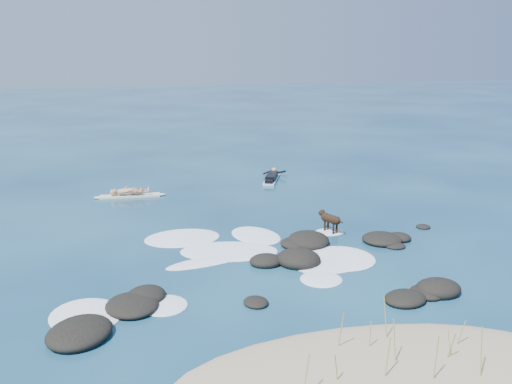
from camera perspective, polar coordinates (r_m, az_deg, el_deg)
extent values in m
plane|color=#0A2642|center=(19.56, 1.85, -5.47)|extent=(160.00, 160.00, 0.00)
ellipsoid|color=#9E8966|center=(12.61, 12.14, -17.86)|extent=(9.00, 4.40, 0.60)
cylinder|color=olive|center=(12.63, 21.60, -14.89)|extent=(0.05, 0.19, 1.15)
cylinder|color=olive|center=(13.06, 11.33, -14.03)|extent=(0.05, 0.10, 0.77)
cylinder|color=olive|center=(12.05, 12.99, -16.13)|extent=(0.16, 0.13, 0.99)
cylinder|color=olive|center=(12.16, 17.55, -15.81)|extent=(0.05, 0.12, 1.13)
cylinder|color=olive|center=(13.75, 19.78, -13.29)|extent=(0.21, 0.05, 0.69)
cylinder|color=olive|center=(13.47, 12.82, -12.30)|extent=(0.14, 0.10, 1.14)
cylinder|color=olive|center=(12.55, 13.70, -14.56)|extent=(0.10, 0.13, 1.11)
cylinder|color=olive|center=(11.77, 8.06, -17.28)|extent=(0.16, 0.14, 0.77)
cylinder|color=olive|center=(13.19, 18.81, -14.39)|extent=(0.08, 0.20, 0.71)
cylinder|color=olive|center=(13.06, 18.88, -14.59)|extent=(0.11, 0.18, 0.75)
cylinder|color=olive|center=(12.90, 8.48, -13.66)|extent=(0.07, 0.20, 1.01)
cylinder|color=olive|center=(11.20, 4.96, -18.25)|extent=(0.21, 0.15, 1.02)
ellipsoid|color=black|center=(15.41, -0.01, -10.97)|extent=(0.78, 0.84, 0.22)
ellipsoid|color=black|center=(20.06, 13.72, -5.24)|extent=(0.83, 0.79, 0.18)
ellipsoid|color=black|center=(16.03, 14.70, -10.28)|extent=(1.45, 1.31, 0.37)
ellipsoid|color=black|center=(14.41, -17.25, -13.29)|extent=(2.12, 2.22, 0.49)
ellipsoid|color=black|center=(16.78, 17.76, -9.20)|extent=(1.28, 1.08, 0.53)
ellipsoid|color=black|center=(15.49, -12.29, -11.01)|extent=(1.52, 1.65, 0.39)
ellipsoid|color=black|center=(22.39, 16.38, -3.35)|extent=(0.56, 0.56, 0.16)
ellipsoid|color=black|center=(18.09, 4.26, -6.70)|extent=(1.87, 1.84, 0.61)
ellipsoid|color=black|center=(19.64, 3.96, -5.16)|extent=(1.20, 1.24, 0.33)
ellipsoid|color=black|center=(15.94, -10.97, -10.16)|extent=(1.45, 1.54, 0.41)
ellipsoid|color=black|center=(20.46, 12.50, -4.62)|extent=(1.62, 1.61, 0.39)
ellipsoid|color=black|center=(20.81, 14.14, -4.44)|extent=(1.01, 1.04, 0.33)
ellipsoid|color=black|center=(18.00, 0.99, -6.92)|extent=(1.07, 0.94, 0.43)
ellipsoid|color=black|center=(19.87, 5.26, -4.82)|extent=(1.81, 1.95, 0.51)
ellipsoid|color=black|center=(16.60, 16.65, -9.62)|extent=(0.93, 1.04, 0.28)
ellipsoid|color=white|center=(17.02, 6.54, -8.67)|extent=(1.62, 1.63, 0.12)
ellipsoid|color=white|center=(15.45, -16.66, -11.73)|extent=(2.25, 2.44, 0.12)
ellipsoid|color=white|center=(18.30, -4.76, -6.92)|extent=(3.02, 1.59, 0.12)
ellipsoid|color=white|center=(18.34, 7.70, -6.96)|extent=(3.11, 2.50, 0.12)
ellipsoid|color=white|center=(20.52, -7.37, -4.59)|extent=(2.85, 2.22, 0.12)
ellipsoid|color=white|center=(18.70, 8.51, -6.56)|extent=(2.47, 2.56, 0.12)
ellipsoid|color=white|center=(15.53, -9.15, -11.14)|extent=(1.37, 1.45, 0.12)
ellipsoid|color=white|center=(19.10, -2.70, -5.95)|extent=(3.63, 2.61, 0.12)
ellipsoid|color=white|center=(20.61, -0.02, -4.38)|extent=(2.20, 2.65, 0.12)
ellipsoid|color=white|center=(21.15, 7.36, -4.00)|extent=(1.10, 0.90, 0.12)
cube|color=beige|center=(26.40, -12.49, -0.38)|extent=(2.68, 0.66, 0.09)
ellipsoid|color=beige|center=(26.39, -9.61, -0.24)|extent=(0.54, 0.32, 0.10)
ellipsoid|color=beige|center=(26.47, -15.37, -0.52)|extent=(0.54, 0.32, 0.10)
imported|color=tan|center=(26.19, -12.60, 1.54)|extent=(0.44, 0.65, 1.73)
cube|color=silver|center=(28.91, 1.58, 1.27)|extent=(1.47, 2.48, 0.09)
ellipsoid|color=silver|center=(30.10, 1.91, 1.80)|extent=(0.48, 0.61, 0.09)
cube|color=black|center=(28.87, 1.58, 1.59)|extent=(1.00, 1.56, 0.25)
sphere|color=tan|center=(29.68, 1.82, 2.21)|extent=(0.34, 0.34, 0.26)
cylinder|color=black|center=(29.92, 1.27, 2.03)|extent=(0.62, 0.10, 0.28)
cylinder|color=black|center=(29.84, 2.46, 1.99)|extent=(0.50, 0.51, 0.28)
cube|color=black|center=(28.07, 1.34, 1.12)|extent=(0.59, 0.71, 0.16)
cylinder|color=black|center=(20.90, 7.50, -2.68)|extent=(0.55, 0.72, 0.31)
sphere|color=black|center=(21.10, 6.95, -2.49)|extent=(0.43, 0.43, 0.33)
sphere|color=black|center=(20.71, 8.07, -2.87)|extent=(0.39, 0.39, 0.30)
sphere|color=black|center=(21.20, 6.61, -2.09)|extent=(0.31, 0.31, 0.23)
cone|color=black|center=(21.30, 6.35, -2.05)|extent=(0.17, 0.18, 0.12)
cone|color=black|center=(21.12, 6.51, -1.88)|extent=(0.13, 0.12, 0.11)
cone|color=black|center=(21.20, 6.75, -1.82)|extent=(0.13, 0.12, 0.11)
cylinder|color=black|center=(21.10, 6.89, -3.45)|extent=(0.10, 0.10, 0.42)
cylinder|color=black|center=(21.21, 7.21, -3.37)|extent=(0.10, 0.10, 0.42)
cylinder|color=black|center=(20.80, 7.74, -3.75)|extent=(0.10, 0.10, 0.42)
cylinder|color=black|center=(20.91, 8.06, -3.66)|extent=(0.10, 0.10, 0.42)
cylinder|color=black|center=(20.59, 8.35, -2.81)|extent=(0.17, 0.30, 0.18)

